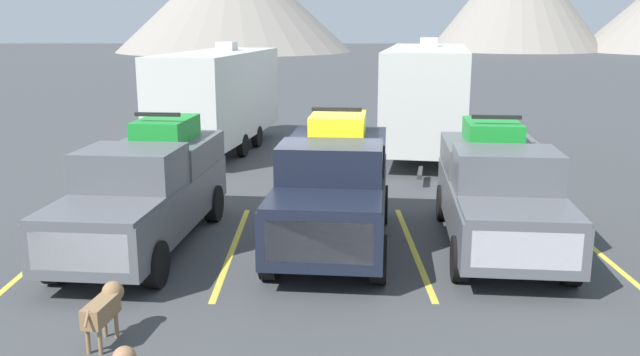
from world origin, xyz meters
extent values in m
plane|color=#3F4244|center=(0.00, 0.00, 0.00)|extent=(240.00, 240.00, 0.00)
cube|color=#595B60|center=(-3.54, -0.62, 0.86)|extent=(2.49, 5.93, 0.91)
cube|color=#595B60|center=(-3.75, -2.69, 1.36)|extent=(1.99, 1.79, 0.08)
cube|color=#595B60|center=(-3.59, -1.14, 1.72)|extent=(1.94, 1.68, 0.80)
cube|color=slate|center=(-3.65, -1.74, 1.76)|extent=(1.70, 0.40, 0.59)
cube|color=#595B60|center=(-3.38, 0.93, 1.62)|extent=(2.13, 2.83, 0.61)
cube|color=silver|center=(-3.83, -3.46, 0.91)|extent=(1.62, 0.23, 0.64)
cylinder|color=black|center=(-2.86, -2.66, 0.41)|extent=(0.36, 0.84, 0.81)
cylinder|color=black|center=(-4.61, -2.48, 0.41)|extent=(0.36, 0.84, 0.81)
cylinder|color=black|center=(-2.46, 1.24, 0.41)|extent=(0.36, 0.84, 0.81)
cylinder|color=black|center=(-4.21, 1.42, 0.41)|extent=(0.36, 0.84, 0.81)
cube|color=green|center=(-3.38, 0.93, 2.16)|extent=(1.22, 1.80, 0.45)
cylinder|color=black|center=(-3.01, 0.30, 2.15)|extent=(0.22, 0.46, 0.44)
cylinder|color=black|center=(-3.87, 0.39, 2.15)|extent=(0.22, 0.46, 0.44)
cylinder|color=black|center=(-2.89, 1.46, 2.15)|extent=(0.22, 0.46, 0.44)
cylinder|color=black|center=(-3.75, 1.55, 2.15)|extent=(0.22, 0.46, 0.44)
cube|color=black|center=(-3.43, 0.45, 2.53)|extent=(0.96, 0.18, 0.08)
cube|color=black|center=(0.19, -0.62, 0.93)|extent=(2.58, 5.42, 0.99)
cube|color=black|center=(-0.01, -2.50, 1.46)|extent=(2.12, 1.66, 0.08)
cube|color=black|center=(0.14, -1.09, 1.81)|extent=(2.07, 1.55, 0.77)
cube|color=slate|center=(0.08, -1.64, 1.85)|extent=(1.83, 0.40, 0.57)
cube|color=black|center=(0.33, 0.78, 1.74)|extent=(2.25, 2.60, 0.62)
cube|color=silver|center=(-0.08, -3.20, 0.98)|extent=(1.75, 0.24, 0.69)
cylinder|color=black|center=(0.95, -2.49, 0.43)|extent=(0.37, 0.89, 0.86)
cylinder|color=black|center=(-0.94, -2.30, 0.43)|extent=(0.37, 0.89, 0.86)
cylinder|color=black|center=(1.31, 1.05, 0.43)|extent=(0.37, 0.89, 0.86)
cylinder|color=black|center=(-0.58, 1.24, 0.43)|extent=(0.37, 0.89, 0.86)
cube|color=yellow|center=(0.33, 0.78, 2.27)|extent=(1.28, 1.65, 0.45)
cylinder|color=black|center=(0.74, 0.21, 2.27)|extent=(0.22, 0.46, 0.44)
cylinder|color=black|center=(-0.19, 0.30, 2.27)|extent=(0.22, 0.46, 0.44)
cylinder|color=black|center=(0.84, 1.26, 2.27)|extent=(0.22, 0.46, 0.44)
cylinder|color=black|center=(-0.08, 1.36, 2.27)|extent=(0.22, 0.46, 0.44)
cube|color=black|center=(0.28, 0.35, 2.65)|extent=(1.03, 0.18, 0.08)
cube|color=#595B60|center=(3.49, -0.62, 0.84)|extent=(2.57, 5.67, 0.88)
cube|color=#595B60|center=(3.29, -2.59, 1.32)|extent=(2.09, 1.73, 0.08)
cube|color=#595B60|center=(3.44, -1.11, 1.68)|extent=(2.04, 1.61, 0.80)
cube|color=slate|center=(3.38, -1.68, 1.72)|extent=(1.79, 0.41, 0.59)
cube|color=#595B60|center=(3.64, 0.85, 1.58)|extent=(2.23, 2.71, 0.60)
cube|color=silver|center=(3.21, -3.32, 0.89)|extent=(1.72, 0.23, 0.62)
cylinder|color=black|center=(4.22, -2.57, 0.40)|extent=(0.36, 0.83, 0.80)
cylinder|color=black|center=(2.37, -2.38, 0.40)|extent=(0.36, 0.83, 0.80)
cylinder|color=black|center=(4.60, 1.14, 0.40)|extent=(0.36, 0.83, 0.80)
cylinder|color=black|center=(2.75, 1.33, 0.40)|extent=(0.36, 0.83, 0.80)
cube|color=green|center=(3.64, 0.85, 2.11)|extent=(1.27, 1.72, 0.45)
cylinder|color=black|center=(4.04, 0.26, 2.10)|extent=(0.22, 0.46, 0.44)
cylinder|color=black|center=(3.13, 0.35, 2.10)|extent=(0.22, 0.46, 0.44)
cylinder|color=black|center=(4.15, 1.36, 2.10)|extent=(0.22, 0.46, 0.44)
cylinder|color=black|center=(3.24, 1.45, 2.10)|extent=(0.22, 0.46, 0.44)
cube|color=black|center=(3.59, 0.40, 2.48)|extent=(1.01, 0.18, 0.08)
cube|color=gold|center=(-5.40, -0.64, 0.00)|extent=(0.12, 5.50, 0.01)
cube|color=gold|center=(-1.80, -0.64, 0.00)|extent=(0.12, 5.50, 0.01)
cube|color=gold|center=(1.80, -0.64, 0.00)|extent=(0.12, 5.50, 0.01)
cube|color=gold|center=(5.40, -0.64, 0.00)|extent=(0.12, 5.50, 0.01)
cube|color=silver|center=(-3.55, 9.67, 1.96)|extent=(3.66, 7.77, 2.86)
cube|color=brown|center=(-4.73, 9.88, 2.10)|extent=(1.29, 7.05, 0.24)
cube|color=silver|center=(-3.35, 10.77, 3.54)|extent=(0.71, 0.80, 0.30)
cube|color=#333333|center=(-4.31, 5.40, 0.32)|extent=(0.33, 1.20, 0.12)
cylinder|color=black|center=(-2.63, 8.59, 0.38)|extent=(0.35, 0.79, 0.76)
cylinder|color=black|center=(-4.78, 8.98, 0.38)|extent=(0.35, 0.79, 0.76)
cylinder|color=black|center=(-2.31, 10.36, 0.38)|extent=(0.35, 0.79, 0.76)
cylinder|color=black|center=(-4.47, 10.74, 0.38)|extent=(0.35, 0.79, 0.76)
cube|color=silver|center=(3.52, 9.23, 2.04)|extent=(3.88, 8.16, 3.02)
cube|color=#4C6B99|center=(2.26, 9.46, 2.19)|extent=(1.35, 7.41, 0.24)
cube|color=silver|center=(3.72, 10.39, 3.70)|extent=(0.71, 0.80, 0.30)
cube|color=#333333|center=(2.72, 4.78, 0.32)|extent=(0.33, 1.20, 0.12)
cylinder|color=black|center=(4.50, 8.10, 0.38)|extent=(0.35, 0.79, 0.76)
cylinder|color=black|center=(2.20, 8.51, 0.38)|extent=(0.35, 0.79, 0.76)
cylinder|color=black|center=(4.83, 9.95, 0.38)|extent=(0.35, 0.79, 0.76)
cylinder|color=black|center=(2.53, 10.36, 0.38)|extent=(0.35, 0.79, 0.76)
cube|color=olive|center=(-3.09, -4.79, 0.52)|extent=(0.36, 0.76, 0.28)
sphere|color=olive|center=(-3.04, -4.40, 0.63)|extent=(0.31, 0.31, 0.31)
cylinder|color=olive|center=(-3.15, -5.19, 0.58)|extent=(0.06, 0.16, 0.20)
cylinder|color=olive|center=(-3.14, -4.53, 0.19)|extent=(0.06, 0.06, 0.38)
cylinder|color=olive|center=(-2.97, -4.55, 0.19)|extent=(0.06, 0.06, 0.38)
cylinder|color=olive|center=(-3.22, -5.03, 0.19)|extent=(0.06, 0.06, 0.38)
cylinder|color=olive|center=(-3.04, -5.06, 0.19)|extent=(0.06, 0.06, 0.38)
camera|label=1|loc=(-0.06, -13.47, 4.44)|focal=37.95mm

